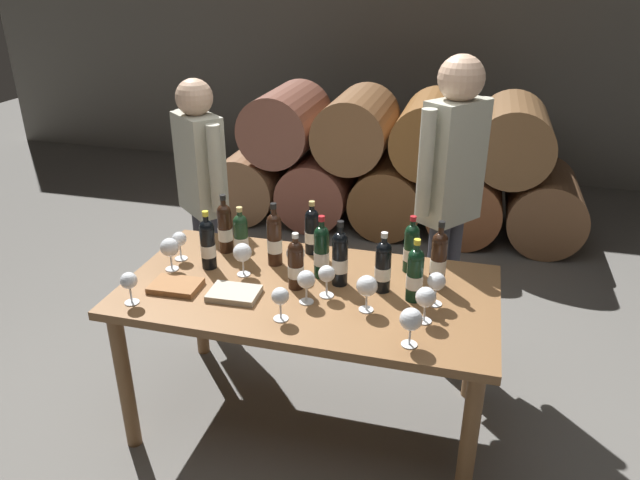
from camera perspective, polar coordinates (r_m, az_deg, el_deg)
name	(u,v)px	position (r m, az deg, el deg)	size (l,w,h in m)	color
ground_plane	(310,417)	(3.19, -0.97, -16.49)	(14.00, 14.00, 0.00)	#66635E
cellar_back_wall	(421,38)	(6.57, 9.56, 18.38)	(10.00, 0.24, 2.80)	slate
barrel_stack	(393,165)	(5.19, 6.94, 7.12)	(3.12, 0.90, 1.15)	brown
dining_table	(309,305)	(2.80, -1.07, -6.16)	(1.70, 0.90, 0.76)	brown
wine_bottle_0	(340,258)	(2.72, 1.91, -1.69)	(0.07, 0.07, 0.31)	black
wine_bottle_1	(383,266)	(2.68, 6.01, -2.45)	(0.07, 0.07, 0.29)	black
wine_bottle_2	(274,238)	(2.91, -4.35, 0.14)	(0.07, 0.07, 0.32)	black
wine_bottle_3	(322,251)	(2.79, 0.15, -1.04)	(0.07, 0.07, 0.31)	black
wine_bottle_4	(415,274)	(2.63, 9.01, -3.22)	(0.07, 0.07, 0.29)	black
wine_bottle_5	(411,247)	(2.87, 8.67, -0.71)	(0.07, 0.07, 0.28)	black
wine_bottle_6	(241,236)	(3.00, -7.53, 0.38)	(0.07, 0.07, 0.27)	#19381E
wine_bottle_7	(312,231)	(3.02, -0.77, 0.91)	(0.07, 0.07, 0.28)	black
wine_bottle_8	(439,259)	(2.76, 11.21, -1.75)	(0.07, 0.07, 0.32)	black
wine_bottle_9	(296,264)	(2.70, -2.32, -2.31)	(0.07, 0.07, 0.27)	black
wine_bottle_10	(208,244)	(2.92, -10.62, -0.33)	(0.07, 0.07, 0.29)	black
wine_bottle_11	(225,227)	(3.07, -9.03, 1.19)	(0.07, 0.07, 0.31)	black
wine_glass_0	(367,287)	(2.53, 4.48, -4.44)	(0.09, 0.09, 0.16)	white
wine_glass_1	(242,253)	(2.83, -7.39, -1.25)	(0.09, 0.09, 0.16)	white
wine_glass_2	(280,297)	(2.47, -3.80, -5.46)	(0.07, 0.07, 0.15)	white
wine_glass_3	(169,248)	(2.94, -14.12, -0.76)	(0.09, 0.09, 0.16)	white
wine_glass_4	(296,254)	(2.80, -2.34, -1.34)	(0.09, 0.09, 0.16)	white
wine_glass_5	(179,240)	(3.04, -13.23, -0.01)	(0.07, 0.07, 0.15)	white
wine_glass_6	(426,298)	(2.49, 10.02, -5.46)	(0.08, 0.08, 0.16)	white
wine_glass_7	(411,320)	(2.33, 8.64, -7.53)	(0.09, 0.09, 0.16)	white
wine_glass_8	(327,275)	(2.63, 0.64, -3.32)	(0.08, 0.08, 0.15)	white
wine_glass_9	(129,282)	(2.71, -17.71, -3.81)	(0.07, 0.07, 0.15)	white
wine_glass_10	(306,280)	(2.58, -1.32, -3.85)	(0.08, 0.08, 0.15)	white
wine_glass_11	(436,282)	(2.62, 11.01, -3.97)	(0.08, 0.08, 0.15)	white
tasting_notebook	(234,293)	(2.70, -8.16, -5.06)	(0.22, 0.16, 0.03)	#B2A893
leather_ledger	(176,286)	(2.81, -13.55, -4.26)	(0.22, 0.16, 0.03)	#936038
sommelier_presenting	(451,186)	(3.23, 12.32, 5.03)	(0.34, 0.41, 1.72)	#383842
taster_seated_left	(202,186)	(3.59, -11.16, 5.05)	(0.40, 0.35, 1.54)	#383842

